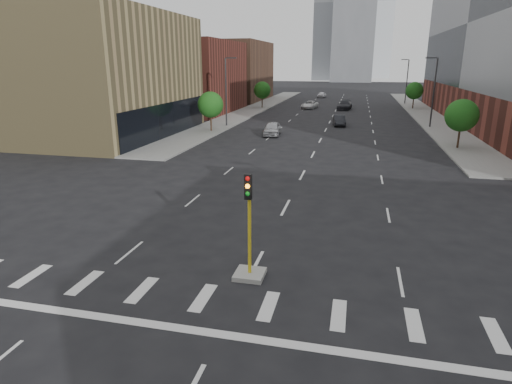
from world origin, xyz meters
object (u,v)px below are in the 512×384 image
(median_traffic_signal, at_px, (249,255))
(car_near_left, at_px, (272,129))
(car_mid_right, at_px, (339,121))
(car_far_left, at_px, (310,105))
(car_distant, at_px, (322,95))
(car_deep_right, at_px, (345,105))

(median_traffic_signal, xyz_separation_m, car_near_left, (-5.97, 35.19, -0.17))
(car_mid_right, bearing_deg, median_traffic_signal, -99.13)
(car_near_left, distance_m, car_mid_right, 12.61)
(car_far_left, relative_size, car_distant, 1.22)
(car_far_left, bearing_deg, car_distant, 99.20)
(car_mid_right, relative_size, car_deep_right, 0.77)
(car_far_left, bearing_deg, median_traffic_signal, -76.50)
(median_traffic_signal, xyz_separation_m, car_deep_right, (1.50, 67.09, -0.15))
(median_traffic_signal, distance_m, car_mid_right, 45.38)
(car_near_left, bearing_deg, car_mid_right, 49.36)
(car_deep_right, bearing_deg, car_near_left, -97.60)
(median_traffic_signal, bearing_deg, car_mid_right, 88.11)
(median_traffic_signal, relative_size, car_distant, 1.04)
(car_far_left, height_order, car_distant, car_distant)
(car_far_left, distance_m, car_deep_right, 6.56)
(car_distant, bearing_deg, car_far_left, -83.86)
(car_deep_right, distance_m, car_distant, 28.31)
(car_mid_right, height_order, car_distant, car_distant)
(car_mid_right, height_order, car_far_left, car_mid_right)
(car_distant, bearing_deg, car_mid_right, -76.28)
(car_mid_right, distance_m, car_deep_right, 21.74)
(car_mid_right, distance_m, car_far_left, 23.12)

